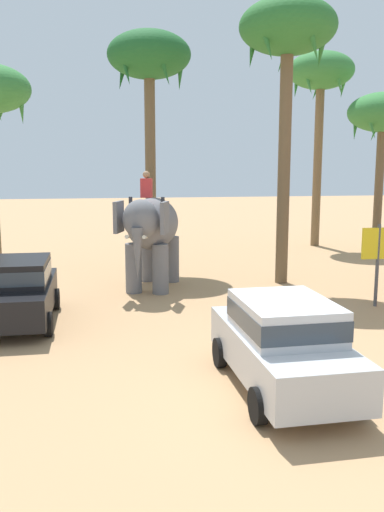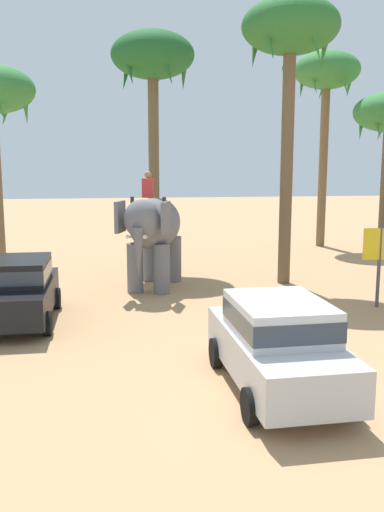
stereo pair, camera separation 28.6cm
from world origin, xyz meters
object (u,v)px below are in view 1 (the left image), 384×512
Objects in this scene: car_sedan_foreground at (283,340)px; signboard_yellow at (378,249)px; palm_tree_behind_elephant at (321,78)px; palm_tree_leaning_seaward at (383,116)px; car_parked_far_side at (18,289)px; elephant_with_mahout at (151,229)px; palm_tree_far_back at (288,37)px; palm_tree_left_of_road at (149,63)px.

signboard_yellow is (4.68, 5.27, 0.76)m from car_sedan_foreground.
palm_tree_leaning_seaward is (2.15, -2.23, -1.99)m from palm_tree_behind_elephant.
palm_tree_leaning_seaward is (15.17, 9.66, 5.34)m from car_parked_far_side.
palm_tree_leaning_seaward is (11.35, 6.17, 4.28)m from elephant_with_mahout.
car_sedan_foreground and car_parked_far_side have the same top height.
palm_tree_leaning_seaward is (6.80, 6.01, -1.92)m from palm_tree_far_back.
elephant_with_mahout is 0.44× the size of palm_tree_left_of_road.
elephant_with_mahout is 0.43× the size of palm_tree_far_back.
palm_tree_far_back is 1.28× the size of palm_tree_leaning_seaward.
palm_tree_far_back is at bearing -119.42° from palm_tree_behind_elephant.
palm_tree_far_back is (-4.65, -8.24, -0.07)m from palm_tree_behind_elephant.
palm_tree_far_back reaches higher than car_parked_far_side.
palm_tree_behind_elephant reaches higher than car_parked_far_side.
car_sedan_foreground is at bearing -44.40° from car_parked_far_side.
signboard_yellow reaches higher than car_sedan_foreground.
signboard_yellow is (-3.02, -11.83, -6.57)m from palm_tree_behind_elephant.
elephant_with_mahout is 7.69m from palm_tree_far_back.
car_sedan_foreground is 7.44m from car_parked_far_side.
car_sedan_foreground is 1.01× the size of car_parked_far_side.
palm_tree_far_back is (3.05, 8.86, 7.26)m from car_sedan_foreground.
car_parked_far_side is 5.29m from elephant_with_mahout.
car_sedan_foreground is 20.13m from palm_tree_behind_elephant.
car_parked_far_side is at bearing -137.58° from palm_tree_behind_elephant.
palm_tree_leaning_seaward is at bearing 61.72° from signboard_yellow.
palm_tree_left_of_road is at bearing -153.33° from palm_tree_behind_elephant.
palm_tree_far_back is (4.55, 0.16, 6.20)m from elephant_with_mahout.
palm_tree_behind_elephant is 3.68m from palm_tree_leaning_seaward.
car_parked_far_side is 11.67m from palm_tree_far_back.
palm_tree_behind_elephant is 1.01× the size of palm_tree_far_back.
palm_tree_leaning_seaward is at bearing 32.50° from car_parked_far_side.
palm_tree_behind_elephant is at bearing 133.97° from palm_tree_leaning_seaward.
signboard_yellow is at bearing 0.34° from car_parked_far_side.
car_parked_far_side is at bearing -119.41° from palm_tree_left_of_road.
palm_tree_left_of_road is (0.39, 3.97, 5.92)m from elephant_with_mahout.
palm_tree_far_back is at bearing 114.36° from signboard_yellow.
palm_tree_left_of_road is (-8.81, -4.42, -0.35)m from palm_tree_behind_elephant.
palm_tree_far_back is 3.92× the size of signboard_yellow.
palm_tree_behind_elephant is 1.04× the size of palm_tree_left_of_road.
car_parked_far_side is at bearing -156.41° from palm_tree_far_back.
palm_tree_far_back reaches higher than car_sedan_foreground.
elephant_with_mahout is 7.14m from palm_tree_left_of_road.
palm_tree_left_of_road is at bearing 137.48° from palm_tree_far_back.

